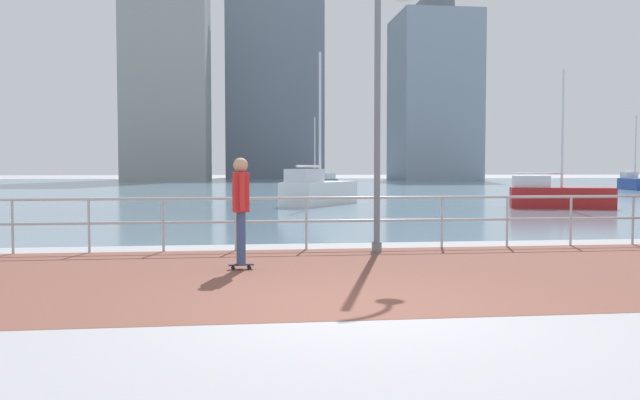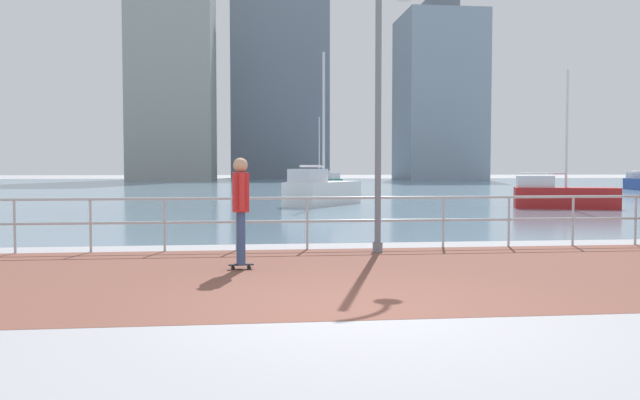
# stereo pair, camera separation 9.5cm
# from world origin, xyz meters

# --- Properties ---
(ground) EXTENTS (220.00, 220.00, 0.00)m
(ground) POSITION_xyz_m (0.00, 40.00, 0.00)
(ground) COLOR #9E9EA3
(brick_paving) EXTENTS (28.00, 6.09, 0.01)m
(brick_paving) POSITION_xyz_m (0.00, 2.49, 0.00)
(brick_paving) COLOR brown
(brick_paving) RESTS_ON ground
(harbor_water) EXTENTS (180.00, 88.00, 0.00)m
(harbor_water) POSITION_xyz_m (0.00, 50.54, 0.00)
(harbor_water) COLOR slate
(harbor_water) RESTS_ON ground
(waterfront_railing) EXTENTS (25.25, 0.06, 1.06)m
(waterfront_railing) POSITION_xyz_m (-0.00, 5.54, 0.73)
(waterfront_railing) COLOR #B2BCC1
(waterfront_railing) RESTS_ON ground
(lamppost) EXTENTS (0.81, 0.39, 5.78)m
(lamppost) POSITION_xyz_m (1.46, 4.97, 3.19)
(lamppost) COLOR slate
(lamppost) RESTS_ON ground
(skateboarder) EXTENTS (0.41, 0.56, 1.79)m
(skateboarder) POSITION_xyz_m (-1.29, 3.09, 1.08)
(skateboarder) COLOR black
(skateboarder) RESTS_ON ground
(sailboat_ivory) EXTENTS (3.92, 4.80, 6.74)m
(sailboat_ivory) POSITION_xyz_m (2.07, 20.98, 0.64)
(sailboat_ivory) COLOR white
(sailboat_ivory) RESTS_ON ground
(sailboat_white) EXTENTS (2.08, 4.15, 5.59)m
(sailboat_white) POSITION_xyz_m (28.30, 38.44, 0.53)
(sailboat_white) COLOR #284799
(sailboat_white) RESTS_ON ground
(sailboat_navy) EXTENTS (4.15, 2.45, 5.57)m
(sailboat_navy) POSITION_xyz_m (11.44, 17.51, 0.53)
(sailboat_navy) COLOR #B21E1E
(sailboat_navy) RESTS_ON ground
(sailboat_gray) EXTENTS (3.17, 3.88, 5.44)m
(sailboat_gray) POSITION_xyz_m (4.21, 40.53, 0.52)
(sailboat_gray) COLOR #197266
(sailboat_gray) RESTS_ON ground
(tower_beige) EXTENTS (15.26, 10.74, 31.33)m
(tower_beige) POSITION_xyz_m (3.84, 97.52, 14.83)
(tower_beige) COLOR slate
(tower_beige) RESTS_ON ground
(tower_glass) EXTENTS (10.67, 11.21, 24.55)m
(tower_glass) POSITION_xyz_m (25.10, 79.80, 11.45)
(tower_glass) COLOR #8493A3
(tower_glass) RESTS_ON ground
(tower_steel) EXTENTS (10.82, 15.95, 33.86)m
(tower_steel) POSITION_xyz_m (-11.26, 83.86, 16.10)
(tower_steel) COLOR #939993
(tower_steel) RESTS_ON ground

